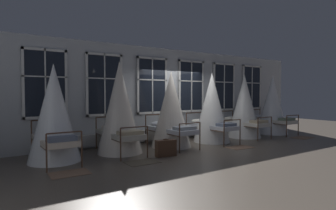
% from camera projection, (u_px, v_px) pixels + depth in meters
% --- Properties ---
extents(ground, '(24.14, 24.14, 0.00)m').
position_uv_depth(ground, '(193.00, 144.00, 9.37)').
color(ground, brown).
extents(back_wall_with_windows, '(13.07, 0.10, 3.28)m').
position_uv_depth(back_wall_with_windows, '(171.00, 95.00, 10.38)').
color(back_wall_with_windows, silver).
rests_on(back_wall_with_windows, ground).
extents(window_bank, '(9.82, 0.10, 2.86)m').
position_uv_depth(window_bank, '(173.00, 107.00, 10.30)').
color(window_bank, black).
rests_on(window_bank, ground).
extents(cot_first, '(1.27, 1.94, 2.42)m').
position_uv_depth(cot_first, '(54.00, 114.00, 6.97)').
color(cot_first, '#4C3323').
rests_on(cot_first, ground).
extents(cot_second, '(1.27, 1.96, 2.59)m').
position_uv_depth(cot_second, '(120.00, 109.00, 7.98)').
color(cot_second, '#4C3323').
rests_on(cot_second, ground).
extents(cot_third, '(1.27, 1.94, 2.39)m').
position_uv_depth(cot_third, '(171.00, 110.00, 8.92)').
color(cot_third, '#4C3323').
rests_on(cot_third, ground).
extents(cot_fourth, '(1.27, 1.95, 2.40)m').
position_uv_depth(cot_fourth, '(212.00, 108.00, 9.86)').
color(cot_fourth, '#4C3323').
rests_on(cot_fourth, ground).
extents(cot_fifth, '(1.27, 1.94, 2.40)m').
position_uv_depth(cot_fifth, '(244.00, 107.00, 10.89)').
color(cot_fifth, '#4C3323').
rests_on(cot_fifth, ground).
extents(cot_sixth, '(1.27, 1.96, 2.46)m').
position_uv_depth(cot_sixth, '(272.00, 105.00, 11.84)').
color(cot_sixth, '#4C3323').
rests_on(cot_sixth, ground).
extents(rug_first, '(0.82, 0.58, 0.01)m').
position_uv_depth(rug_first, '(70.00, 173.00, 5.95)').
color(rug_first, brown).
rests_on(rug_first, ground).
extents(rug_second, '(0.80, 0.57, 0.01)m').
position_uv_depth(rug_second, '(142.00, 162.00, 6.91)').
color(rug_second, brown).
rests_on(rug_second, ground).
extents(rug_fourth, '(0.82, 0.59, 0.01)m').
position_uv_depth(rug_fourth, '(240.00, 147.00, 8.83)').
color(rug_fourth, brown).
rests_on(rug_fourth, ground).
extents(rug_sixth, '(0.82, 0.59, 0.01)m').
position_uv_depth(rug_sixth, '(302.00, 138.00, 10.75)').
color(rug_sixth, brown).
rests_on(rug_sixth, ground).
extents(suitcase_dark, '(0.58, 0.29, 0.47)m').
position_uv_depth(suitcase_dark, '(166.00, 148.00, 7.58)').
color(suitcase_dark, '#472D1E').
rests_on(suitcase_dark, ground).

